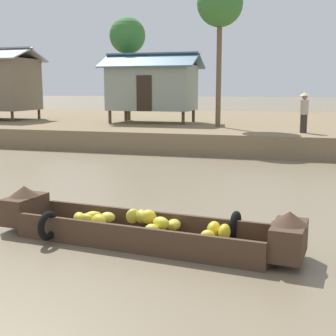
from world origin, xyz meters
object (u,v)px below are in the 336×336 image
Objects in this scene: palm_tree_mid at (220,5)px; vendor_person at (304,110)px; banana_boat at (142,228)px; stilt_house_mid_left at (152,86)px; palm_tree_far at (127,37)px.

vendor_person is (3.94, -2.03, -4.65)m from palm_tree_mid.
banana_boat is 17.45m from stilt_house_mid_left.
palm_tree_mid is at bearing 152.79° from vendor_person.
stilt_house_mid_left is 5.63m from palm_tree_mid.
palm_tree_far is 3.48× the size of vendor_person.
banana_boat is 20.05m from palm_tree_far.
banana_boat is 15.96m from palm_tree_mid.
stilt_house_mid_left is 3.70m from palm_tree_far.
palm_tree_mid is 4.05× the size of vendor_person.
vendor_person is (2.61, 12.63, 1.53)m from banana_boat.
stilt_house_mid_left is 0.76× the size of palm_tree_mid.
stilt_house_mid_left is 3.06× the size of vendor_person.
palm_tree_mid is (-1.33, 14.65, 6.18)m from banana_boat.
palm_tree_mid reaches higher than stilt_house_mid_left.
palm_tree_mid is at bearing -25.01° from stilt_house_mid_left.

